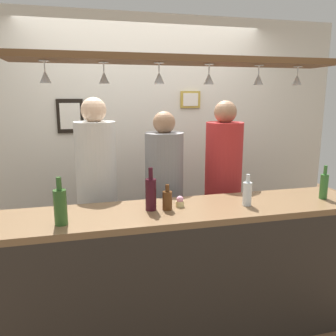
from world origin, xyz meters
The scene contains 21 objects.
ground_plane centered at (0.00, 0.00, 0.00)m, with size 8.00×8.00×0.00m, color brown.
back_wall centered at (0.00, 1.10, 1.30)m, with size 4.40×0.06×2.60m, color silver.
bar_counter centered at (0.00, -0.50, 0.68)m, with size 2.70×0.55×1.00m.
overhead_glass_rack centered at (0.00, -0.30, 2.00)m, with size 2.20×0.36×0.04m, color brown.
hanging_wineglass_far_left centered at (-0.87, -0.31, 1.89)m, with size 0.07×0.07×0.13m.
hanging_wineglass_left centered at (-0.51, -0.29, 1.89)m, with size 0.07×0.07×0.13m.
hanging_wineglass_center_left centered at (-0.17, -0.34, 1.89)m, with size 0.07×0.07×0.13m.
hanging_wineglass_center centered at (0.18, -0.32, 1.89)m, with size 0.07×0.07×0.13m.
hanging_wineglass_center_right centered at (0.55, -0.32, 1.89)m, with size 0.07×0.07×0.13m.
hanging_wineglass_right centered at (0.87, -0.30, 1.89)m, with size 0.07×0.07×0.13m.
person_left_white_patterned_shirt centered at (-0.57, 0.33, 1.07)m, with size 0.34×0.34×1.77m.
person_middle_grey_shirt centered at (0.02, 0.33, 0.99)m, with size 0.34×0.34×1.65m.
person_right_red_shirt centered at (0.59, 0.33, 1.05)m, with size 0.34×0.34×1.73m.
bottle_soda_clear centered at (0.46, -0.39, 1.09)m, with size 0.06×0.06×0.23m.
bottle_beer_green_import centered at (1.11, -0.39, 1.10)m, with size 0.06×0.06×0.26m.
bottle_champagne_green centered at (-0.82, -0.46, 1.12)m, with size 0.08×0.08×0.30m.
bottle_beer_brown_stubby centered at (-0.12, -0.35, 1.07)m, with size 0.07×0.07×0.18m.
bottle_wine_dark_red centered at (-0.23, -0.33, 1.12)m, with size 0.08×0.08×0.30m.
cupcake centered at (-0.01, -0.30, 1.03)m, with size 0.06×0.06×0.08m.
picture_frame_caricature centered at (-0.78, 1.06, 1.57)m, with size 0.26×0.02×0.34m.
picture_frame_upper_small centered at (0.49, 1.06, 1.73)m, with size 0.22×0.02×0.18m.
Camera 1 is at (-0.66, -2.56, 1.78)m, focal length 36.61 mm.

